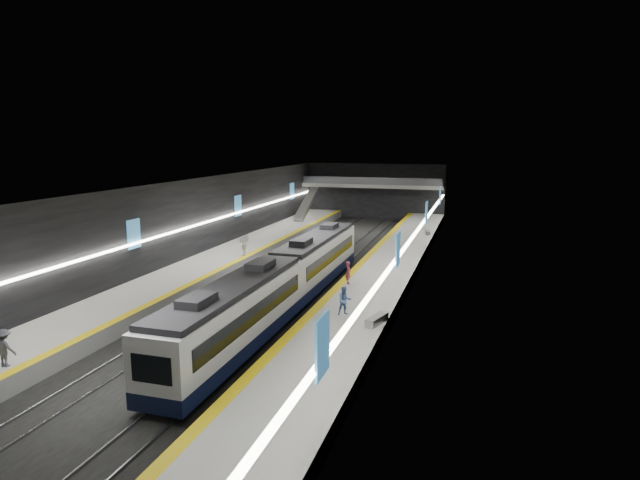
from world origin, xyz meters
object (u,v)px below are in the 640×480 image
(bench_left_far, at_px, (244,239))
(passenger_left_b, at_px, (4,348))
(bench_right_far, at_px, (428,232))
(escalator, at_px, (307,204))
(bench_right_near, at_px, (377,320))
(passenger_right_b, at_px, (345,301))
(train, at_px, (283,280))
(passenger_right_a, at_px, (348,273))
(passenger_left_a, at_px, (244,248))

(bench_left_far, relative_size, passenger_left_b, 1.05)
(bench_left_far, height_order, passenger_left_b, passenger_left_b)
(bench_right_far, bearing_deg, bench_left_far, -159.86)
(escalator, xyz_separation_m, bench_right_near, (17.00, -38.56, -1.66))
(bench_right_near, height_order, passenger_right_b, passenger_right_b)
(escalator, xyz_separation_m, passenger_right_b, (14.81, -37.55, -1.03))
(bench_right_near, distance_m, passenger_left_b, 18.98)
(bench_right_far, bearing_deg, train, -112.53)
(passenger_right_a, xyz_separation_m, passenger_right_b, (1.48, -6.94, 0.03))
(bench_left_far, relative_size, bench_right_near, 0.97)
(passenger_right_b, bearing_deg, escalator, 81.08)
(passenger_right_a, xyz_separation_m, passenger_left_a, (-11.37, 6.47, -0.06))
(bench_right_near, relative_size, passenger_left_b, 1.09)
(bench_right_near, relative_size, passenger_right_b, 1.13)
(bench_left_far, xyz_separation_m, passenger_right_a, (14.38, -13.04, 0.61))
(bench_right_near, distance_m, passenger_right_a, 8.78)
(bench_right_near, bearing_deg, passenger_left_b, -129.06)
(passenger_right_b, xyz_separation_m, passenger_left_a, (-12.85, 13.41, -0.09))
(train, relative_size, bench_left_far, 15.78)
(escalator, distance_m, passenger_left_b, 49.46)
(bench_left_far, bearing_deg, passenger_left_b, -98.99)
(bench_left_far, bearing_deg, bench_right_far, 15.26)
(bench_left_far, bearing_deg, passenger_left_a, -78.84)
(escalator, bearing_deg, bench_left_far, -93.43)
(passenger_right_a, relative_size, passenger_right_b, 0.97)
(train, distance_m, passenger_left_b, 16.53)
(escalator, bearing_deg, bench_right_far, -24.77)
(bench_right_near, height_order, passenger_left_a, passenger_left_a)
(passenger_right_b, distance_m, passenger_left_b, 17.88)
(bench_left_far, bearing_deg, passenger_right_b, -65.03)
(bench_left_far, distance_m, bench_right_near, 27.69)
(passenger_right_b, bearing_deg, passenger_right_a, 71.60)
(train, height_order, bench_right_far, train)
(bench_left_far, height_order, passenger_right_b, passenger_right_b)
(bench_right_near, bearing_deg, escalator, 129.80)
(escalator, xyz_separation_m, bench_right_far, (16.83, -7.77, -1.68))
(escalator, bearing_deg, passenger_right_b, -68.47)
(bench_right_near, height_order, passenger_right_a, passenger_right_a)
(train, relative_size, escalator, 3.76)
(passenger_right_a, bearing_deg, train, 123.87)
(bench_left_far, height_order, bench_right_far, bench_left_far)
(bench_right_far, height_order, passenger_right_a, passenger_right_a)
(bench_right_near, distance_m, passenger_left_a, 20.84)
(passenger_right_b, relative_size, passenger_left_b, 0.96)
(train, height_order, passenger_right_a, train)
(bench_left_far, distance_m, bench_right_far, 20.39)
(train, distance_m, bench_left_far, 20.91)
(train, distance_m, passenger_right_b, 5.33)
(escalator, distance_m, passenger_left_a, 24.25)
(passenger_right_b, bearing_deg, passenger_left_a, 103.33)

